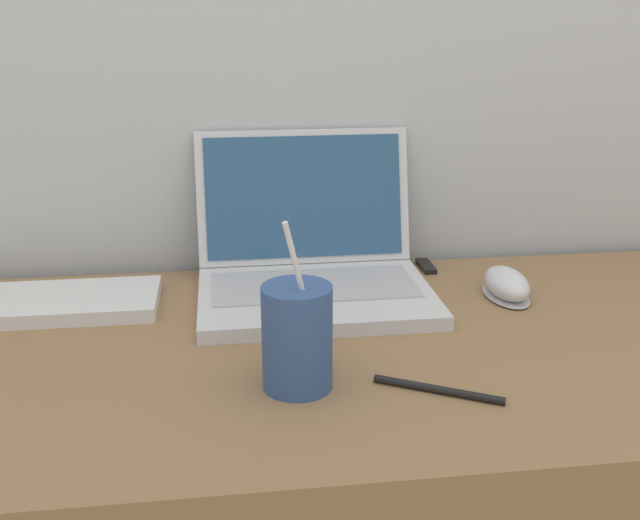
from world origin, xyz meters
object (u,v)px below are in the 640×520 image
Objects in this scene: drink_cup at (297,336)px; external_keyboard at (11,305)px; computer_mouse at (507,285)px; laptop at (312,261)px; pen at (438,390)px; usb_stick at (426,266)px.

external_keyboard is (-0.37, 0.27, -0.05)m from drink_cup.
computer_mouse is at bearing 34.73° from drink_cup.
computer_mouse is at bearing -12.31° from laptop.
laptop is 2.52× the size of pen.
pen is (-0.18, -0.26, -0.01)m from computer_mouse.
laptop reaches higher than drink_cup.
computer_mouse reaches higher than external_keyboard.
usb_stick is (-0.08, 0.14, -0.01)m from computer_mouse.
external_keyboard is 6.66× the size of usb_stick.
laptop is 0.29m from drink_cup.
usb_stick is 0.46× the size of pen.
external_keyboard reaches higher than pen.
drink_cup is 3.27× the size of usb_stick.
pen is (0.10, -0.32, -0.04)m from laptop.
laptop is at bearing 3.08° from external_keyboard.
pen reaches higher than usb_stick.
laptop is at bearing 106.91° from pen.
drink_cup reaches higher than computer_mouse.
usb_stick is (0.25, 0.36, -0.06)m from drink_cup.
drink_cup is 0.44m from usb_stick.
drink_cup is at bearing -35.67° from external_keyboard.
drink_cup reaches higher than external_keyboard.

